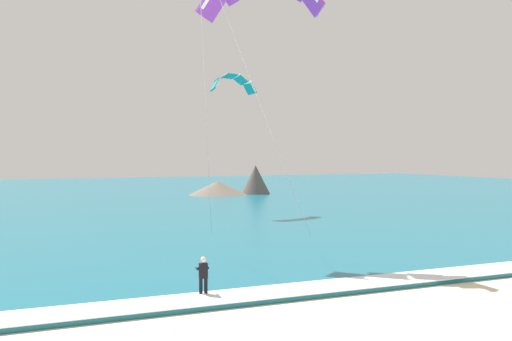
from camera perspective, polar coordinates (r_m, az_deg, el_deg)
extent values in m
cube|color=#146075|center=(80.83, -19.03, -2.50)|extent=(200.00, 120.00, 0.20)
cube|color=white|center=(23.04, -6.41, -12.24)|extent=(200.00, 2.10, 0.04)
ellipsoid|color=yellow|center=(24.02, -5.06, -12.14)|extent=(0.68, 1.46, 0.05)
cube|color=black|center=(24.23, -5.25, -11.91)|extent=(0.17, 0.09, 0.04)
cube|color=black|center=(23.78, -4.87, -12.17)|extent=(0.17, 0.09, 0.04)
cylinder|color=black|center=(23.91, -5.30, -11.23)|extent=(0.14, 0.14, 0.84)
cylinder|color=black|center=(23.94, -4.82, -11.21)|extent=(0.14, 0.14, 0.84)
cube|color=black|center=(23.78, -5.07, -9.53)|extent=(0.37, 0.26, 0.60)
sphere|color=beige|center=(23.70, -5.07, -8.48)|extent=(0.22, 0.22, 0.22)
cylinder|color=black|center=(23.90, -5.56, -9.35)|extent=(0.18, 0.51, 0.22)
cylinder|color=black|center=(23.95, -4.69, -9.33)|extent=(0.18, 0.51, 0.22)
cylinder|color=black|center=(24.14, -5.20, -9.24)|extent=(0.55, 0.13, 0.04)
cube|color=#3F3F42|center=(23.94, -5.11, -9.99)|extent=(0.13, 0.10, 0.10)
cube|color=purple|center=(34.67, -4.33, 15.46)|extent=(1.82, 1.17, 1.76)
cylinder|color=#B2B2B7|center=(27.96, 0.74, 5.48)|extent=(8.37, 5.83, 12.86)
cylinder|color=#B2B2B7|center=(28.72, -4.82, 5.37)|extent=(3.85, 9.27, 12.86)
cube|color=teal|center=(58.11, -0.58, 7.85)|extent=(1.28, 1.07, 1.23)
cube|color=white|center=(57.84, -0.31, 8.07)|extent=(0.76, 0.40, 1.00)
cube|color=teal|center=(57.77, -1.47, 8.67)|extent=(1.47, 1.22, 0.96)
cube|color=white|center=(57.50, -1.21, 8.89)|extent=(1.03, 0.51, 0.65)
cube|color=teal|center=(57.07, -2.47, 9.04)|extent=(1.43, 1.29, 0.47)
cube|color=white|center=(56.81, -2.21, 9.27)|extent=(1.11, 0.54, 0.15)
cube|color=teal|center=(56.17, -3.36, 8.87)|extent=(1.22, 1.28, 0.96)
cube|color=white|center=(55.90, -3.10, 9.10)|extent=(1.01, 0.49, 0.65)
cube|color=teal|center=(55.26, -3.93, 8.17)|extent=(0.81, 1.17, 1.23)
cube|color=white|center=(54.98, -3.67, 8.40)|extent=(0.70, 0.37, 1.00)
cone|color=#56514C|center=(82.92, -0.05, -0.94)|extent=(4.30, 4.30, 4.18)
cone|color=#665B51|center=(80.77, -3.67, -1.74)|extent=(8.78, 8.78, 2.11)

